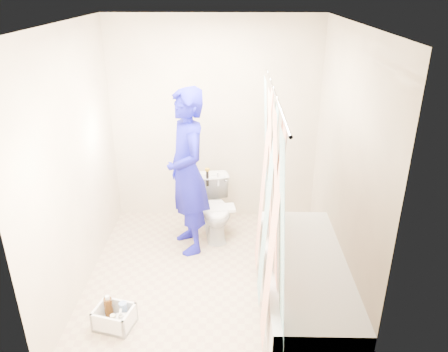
{
  "coord_description": "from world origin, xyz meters",
  "views": [
    {
      "loc": [
        0.21,
        -3.56,
        2.7
      ],
      "look_at": [
        0.13,
        0.32,
        0.96
      ],
      "focal_mm": 35.0,
      "sensor_mm": 36.0,
      "label": 1
    }
  ],
  "objects_px": {
    "bathtub": "(304,283)",
    "cleaning_caddy": "(115,318)",
    "plumber": "(187,173)",
    "toilet": "(216,209)"
  },
  "relations": [
    {
      "from": "bathtub",
      "to": "toilet",
      "type": "height_order",
      "value": "toilet"
    },
    {
      "from": "cleaning_caddy",
      "to": "plumber",
      "type": "bearing_deg",
      "value": 82.46
    },
    {
      "from": "plumber",
      "to": "cleaning_caddy",
      "type": "height_order",
      "value": "plumber"
    },
    {
      "from": "toilet",
      "to": "plumber",
      "type": "bearing_deg",
      "value": -145.49
    },
    {
      "from": "plumber",
      "to": "cleaning_caddy",
      "type": "bearing_deg",
      "value": -44.41
    },
    {
      "from": "toilet",
      "to": "plumber",
      "type": "relative_size",
      "value": 0.37
    },
    {
      "from": "bathtub",
      "to": "cleaning_caddy",
      "type": "height_order",
      "value": "bathtub"
    },
    {
      "from": "bathtub",
      "to": "toilet",
      "type": "xyz_separation_m",
      "value": [
        -0.82,
        1.24,
        0.06
      ]
    },
    {
      "from": "bathtub",
      "to": "cleaning_caddy",
      "type": "xyz_separation_m",
      "value": [
        -1.62,
        -0.27,
        -0.18
      ]
    },
    {
      "from": "toilet",
      "to": "cleaning_caddy",
      "type": "relative_size",
      "value": 1.82
    }
  ]
}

